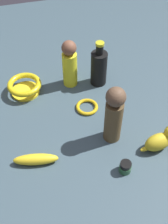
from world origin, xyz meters
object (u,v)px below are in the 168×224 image
(bangle, at_px, (87,107))
(bowl, at_px, (25,86))
(bottle_tall, at_px, (99,67))
(banana, at_px, (36,159))
(person_figure_adult, at_px, (71,64))
(cat_figurine, at_px, (161,140))
(nail_polish_jar, at_px, (125,167))
(person_figure_child, at_px, (114,114))

(bangle, height_order, bowl, bowl)
(bottle_tall, distance_m, banana, 0.48)
(bottle_tall, relative_size, person_figure_adult, 0.96)
(bottle_tall, xyz_separation_m, cat_figurine, (-0.39, -0.11, -0.04))
(banana, height_order, cat_figurine, cat_figurine)
(nail_polish_jar, height_order, banana, nail_polish_jar)
(nail_polish_jar, bearing_deg, banana, 69.01)
(nail_polish_jar, distance_m, banana, 0.30)
(person_figure_child, relative_size, nail_polish_jar, 5.60)
(nail_polish_jar, bearing_deg, person_figure_adult, 8.52)
(bottle_tall, relative_size, nail_polish_jar, 4.78)
(person_figure_child, distance_m, cat_figurine, 0.19)
(person_figure_adult, bearing_deg, bottle_tall, -102.66)
(bowl, bearing_deg, cat_figurine, -133.92)
(person_figure_adult, bearing_deg, bangle, -171.27)
(person_figure_adult, relative_size, banana, 1.39)
(person_figure_child, bearing_deg, person_figure_adult, 12.77)
(bowl, bearing_deg, person_figure_child, -139.34)
(nail_polish_jar, distance_m, cat_figurine, 0.17)
(person_figure_adult, height_order, cat_figurine, person_figure_adult)
(nail_polish_jar, bearing_deg, bottle_tall, -5.50)
(bangle, height_order, person_figure_adult, person_figure_adult)
(person_figure_adult, relative_size, cat_figurine, 1.55)
(bottle_tall, distance_m, bowl, 0.32)
(bangle, bearing_deg, person_figure_adult, 8.73)
(banana, bearing_deg, bangle, -128.39)
(cat_figurine, bearing_deg, nail_polish_jar, 111.27)
(nail_polish_jar, relative_size, person_figure_adult, 0.20)
(cat_figurine, bearing_deg, bangle, 38.34)
(bangle, bearing_deg, nail_polish_jar, -171.59)
(nail_polish_jar, relative_size, cat_figurine, 0.31)
(banana, bearing_deg, cat_figurine, -175.25)
(cat_figurine, bearing_deg, person_figure_child, 59.36)
(bangle, bearing_deg, person_figure_child, -163.27)
(bottle_tall, distance_m, nail_polish_jar, 0.46)
(person_figure_child, bearing_deg, bottle_tall, -7.64)
(bangle, distance_m, nail_polish_jar, 0.31)
(bottle_tall, bearing_deg, nail_polish_jar, 174.50)
(person_figure_child, height_order, banana, person_figure_child)
(nail_polish_jar, distance_m, person_figure_adult, 0.49)
(bangle, relative_size, bottle_tall, 0.44)
(banana, bearing_deg, nail_polish_jar, 170.20)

